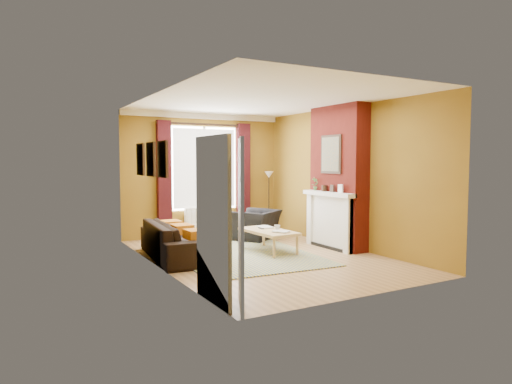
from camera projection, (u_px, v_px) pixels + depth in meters
ground at (263, 256)px, 8.25m from camera, size 5.50×5.50×0.00m
room_walls at (284, 179)px, 8.70m from camera, size 3.82×5.54×2.83m
striped_rug at (241, 254)px, 8.43m from camera, size 2.59×3.43×0.02m
sofa at (176, 240)px, 8.09m from camera, size 1.03×2.24×0.64m
armchair at (256, 225)px, 9.97m from camera, size 1.30×1.27×0.64m
coffee_table at (269, 232)px, 8.60m from camera, size 0.68×1.28×0.42m
wicker_stool at (234, 228)px, 10.29m from camera, size 0.34×0.34×0.39m
floor_lamp at (269, 184)px, 11.01m from camera, size 0.27×0.27×1.47m
book_a at (279, 232)px, 8.23m from camera, size 0.35×0.36×0.03m
book_b at (259, 227)px, 8.84m from camera, size 0.27×0.35×0.02m
mug at (277, 228)px, 8.54m from camera, size 0.11×0.11×0.10m
tv_remote at (261, 228)px, 8.75m from camera, size 0.06×0.16×0.02m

